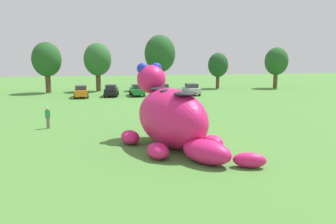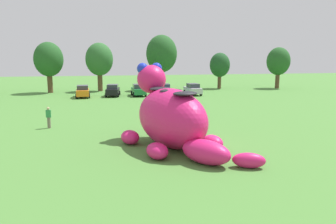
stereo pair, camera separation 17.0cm
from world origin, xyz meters
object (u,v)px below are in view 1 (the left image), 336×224
spectator_near_inflatable (48,118)px  car_green (137,90)px  car_black (111,90)px  car_silver (191,89)px  car_orange (81,91)px  giant_inflatable_creature (172,117)px  spectator_mid_field (157,92)px  car_blue (163,90)px

spectator_near_inflatable → car_green: bearing=64.9°
car_black → car_silver: (11.82, -0.83, 0.00)m
car_green → spectator_near_inflatable: (-9.42, -20.14, -0.01)m
car_silver → car_orange: bearing=179.2°
giant_inflatable_creature → spectator_mid_field: (3.35, 24.27, -1.07)m
car_blue → spectator_near_inflatable: bearing=-123.6°
spectator_mid_field → car_orange: bearing=165.0°
car_black → spectator_near_inflatable: size_ratio=2.50×
giant_inflatable_creature → car_green: bearing=88.2°
car_green → car_orange: bearing=-177.8°
car_black → spectator_near_inflatable: car_black is taller
car_blue → car_silver: (4.32, -0.26, 0.00)m
car_black → car_green: 3.72m
car_black → spectator_near_inflatable: 21.23m
giant_inflatable_creature → car_blue: size_ratio=2.23×
giant_inflatable_creature → car_blue: 27.51m
car_black → spectator_mid_field: 7.04m
car_orange → car_blue: 11.71m
giant_inflatable_creature → car_silver: (9.00, 26.83, -1.06)m
giant_inflatable_creature → spectator_near_inflatable: size_ratio=5.51×
car_green → spectator_mid_field: 3.94m
car_green → spectator_near_inflatable: size_ratio=2.42×
giant_inflatable_creature → car_black: size_ratio=2.20×
car_orange → spectator_mid_field: car_orange is taller
car_green → car_blue: 3.80m
car_blue → spectator_near_inflatable: car_blue is taller
car_black → car_silver: 11.85m
spectator_near_inflatable → spectator_mid_field: size_ratio=1.00×
car_orange → car_green: 7.92m
car_blue → spectator_mid_field: car_blue is taller
car_blue → spectator_mid_field: bearing=-115.3°
spectator_near_inflatable → car_black: bearing=74.4°
giant_inflatable_creature → spectator_near_inflatable: 11.23m
car_silver → giant_inflatable_creature: bearing=-108.5°
car_black → car_silver: size_ratio=1.02×
giant_inflatable_creature → car_green: giant_inflatable_creature is taller
car_black → car_blue: (7.50, -0.57, 0.00)m
spectator_near_inflatable → spectator_mid_field: 20.80m
giant_inflatable_creature → car_orange: size_ratio=2.26×
car_silver → spectator_near_inflatable: bearing=-131.8°
car_black → car_orange: bearing=-171.8°
spectator_near_inflatable → spectator_mid_field: (11.89, 17.06, 0.00)m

